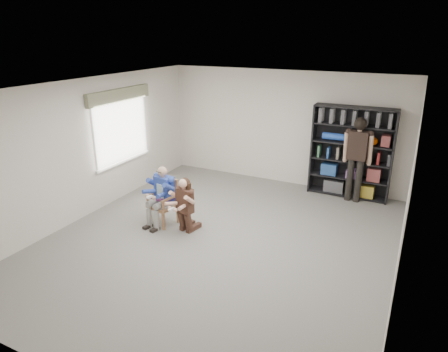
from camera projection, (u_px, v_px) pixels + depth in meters
The scene contains 8 objects.
room_shell at pixel (219, 169), 6.90m from camera, with size 6.00×7.00×2.80m, color silver, non-canonical shape.
floor at pixel (219, 241), 7.38m from camera, with size 6.00×7.00×0.01m, color slate.
window_left at pixel (122, 127), 8.89m from camera, with size 0.16×2.00×1.75m, color white, non-canonical shape.
armchair at pixel (162, 202), 7.90m from camera, with size 0.54×0.52×0.93m, color #A36646, non-canonical shape.
seated_man at pixel (162, 196), 7.85m from camera, with size 0.52×0.72×1.21m, color navy, non-canonical shape.
kneeling_woman at pixel (184, 206), 7.52m from camera, with size 0.46×0.74×1.10m, color #3E2B1C, non-canonical shape.
bookshelf at pixel (351, 153), 9.07m from camera, with size 1.80×0.38×2.10m, color black, non-canonical shape.
standing_man at pixel (356, 161), 8.81m from camera, with size 0.59×0.33×1.91m, color black, non-canonical shape.
Camera 1 is at (2.98, -5.80, 3.65)m, focal length 32.00 mm.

